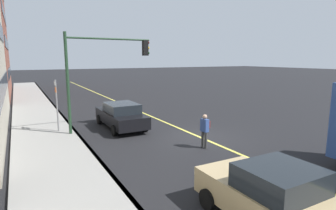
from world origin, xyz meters
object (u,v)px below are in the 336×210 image
Objects in this scene: traffic_light_mast at (102,64)px; street_sign_post at (57,102)px; car_black at (121,115)px; pedestrian_with_backpack at (205,129)px; car_tan at (272,196)px.

street_sign_post is (0.88, 2.39, -2.07)m from traffic_light_mast.
pedestrian_with_backpack is (-5.52, -2.18, 0.15)m from car_black.
traffic_light_mast is 1.83× the size of street_sign_post.
pedestrian_with_backpack is at bearing -20.56° from car_tan.
traffic_light_mast is at bearing 110.88° from car_black.
street_sign_post is at bearing 16.65° from car_tan.
car_black is 1.20× the size of car_tan.
pedestrian_with_backpack is 0.53× the size of street_sign_post.
car_black is 3.29m from traffic_light_mast.
street_sign_post is (0.45, 3.51, 0.99)m from car_black.
car_tan is at bearing -163.35° from street_sign_post.
car_black is at bearing -97.32° from street_sign_post.
traffic_light_mast is (5.10, 3.30, 2.91)m from pedestrian_with_backpack.
pedestrian_with_backpack is 6.73m from traffic_light_mast.
car_tan is 6.18m from pedestrian_with_backpack.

